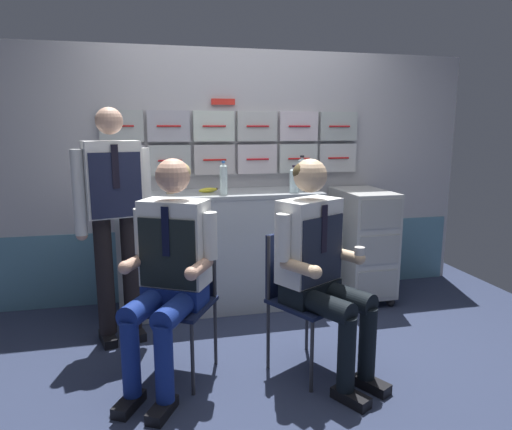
# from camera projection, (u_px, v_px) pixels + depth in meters

# --- Properties ---
(ground) EXTENTS (4.80, 4.80, 0.04)m
(ground) POSITION_uv_depth(u_px,v_px,m) (283.00, 367.00, 2.91)
(ground) COLOR #28314A
(galley_bulkhead) EXTENTS (4.20, 0.14, 2.15)m
(galley_bulkhead) POSITION_uv_depth(u_px,v_px,m) (240.00, 177.00, 4.02)
(galley_bulkhead) COLOR #B2B0B7
(galley_bulkhead) RESTS_ON ground
(galley_counter) EXTENTS (1.66, 0.53, 0.97)m
(galley_counter) POSITION_uv_depth(u_px,v_px,m) (220.00, 250.00, 3.81)
(galley_counter) COLOR #B1B8BD
(galley_counter) RESTS_ON ground
(service_trolley) EXTENTS (0.40, 0.65, 0.96)m
(service_trolley) POSITION_uv_depth(u_px,v_px,m) (362.00, 241.00, 4.00)
(service_trolley) COLOR black
(service_trolley) RESTS_ON ground
(folding_chair_left) EXTENTS (0.54, 0.54, 0.86)m
(folding_chair_left) POSITION_uv_depth(u_px,v_px,m) (182.00, 287.00, 2.79)
(folding_chair_left) COLOR #2D2D33
(folding_chair_left) RESTS_ON ground
(crew_member_left) EXTENTS (0.61, 0.72, 1.32)m
(crew_member_left) POSITION_uv_depth(u_px,v_px,m) (169.00, 261.00, 2.61)
(crew_member_left) COLOR black
(crew_member_left) RESTS_ON ground
(folding_chair_right) EXTENTS (0.54, 0.54, 0.86)m
(folding_chair_right) POSITION_uv_depth(u_px,v_px,m) (299.00, 284.00, 2.83)
(folding_chair_right) COLOR #2D2D33
(folding_chair_right) RESTS_ON ground
(crew_member_right) EXTENTS (0.61, 0.71, 1.31)m
(crew_member_right) POSITION_uv_depth(u_px,v_px,m) (319.00, 258.00, 2.68)
(crew_member_right) COLOR black
(crew_member_right) RESTS_ON ground
(crew_member_standing) EXTENTS (0.50, 0.33, 1.63)m
(crew_member_standing) POSITION_uv_depth(u_px,v_px,m) (114.00, 207.00, 3.11)
(crew_member_standing) COLOR black
(crew_member_standing) RESTS_ON ground
(water_bottle_short) EXTENTS (0.08, 0.08, 0.22)m
(water_bottle_short) POSITION_uv_depth(u_px,v_px,m) (294.00, 180.00, 3.69)
(water_bottle_short) COLOR silver
(water_bottle_short) RESTS_ON galley_counter
(water_bottle_blue_cap) EXTENTS (0.08, 0.08, 0.29)m
(water_bottle_blue_cap) POSITION_uv_depth(u_px,v_px,m) (302.00, 173.00, 3.86)
(water_bottle_blue_cap) COLOR silver
(water_bottle_blue_cap) RESTS_ON galley_counter
(sparkling_bottle_green) EXTENTS (0.06, 0.06, 0.27)m
(sparkling_bottle_green) POSITION_uv_depth(u_px,v_px,m) (224.00, 179.00, 3.56)
(sparkling_bottle_green) COLOR silver
(sparkling_bottle_green) RESTS_ON galley_counter
(espresso_cup_small) EXTENTS (0.06, 0.06, 0.08)m
(espresso_cup_small) POSITION_uv_depth(u_px,v_px,m) (170.00, 188.00, 3.64)
(espresso_cup_small) COLOR tan
(espresso_cup_small) RESTS_ON galley_counter
(coffee_cup_white) EXTENTS (0.06, 0.06, 0.06)m
(coffee_cup_white) POSITION_uv_depth(u_px,v_px,m) (307.00, 188.00, 3.75)
(coffee_cup_white) COLOR navy
(coffee_cup_white) RESTS_ON galley_counter
(snack_banana) EXTENTS (0.17, 0.10, 0.04)m
(snack_banana) POSITION_uv_depth(u_px,v_px,m) (208.00, 190.00, 3.70)
(snack_banana) COLOR yellow
(snack_banana) RESTS_ON galley_counter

